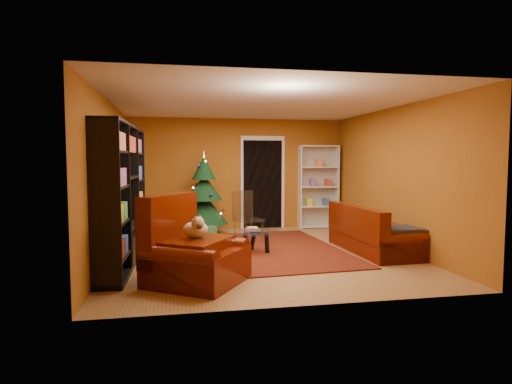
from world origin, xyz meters
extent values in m
cube|color=olive|center=(0.00, 0.00, -0.03)|extent=(5.00, 5.50, 0.05)
cube|color=silver|center=(0.00, 0.00, 2.62)|extent=(5.00, 5.50, 0.05)
cube|color=#98581A|center=(0.00, 2.77, 1.30)|extent=(5.00, 0.05, 2.60)
cube|color=#98581A|center=(-2.52, 0.00, 1.30)|extent=(0.05, 5.50, 2.60)
cube|color=#98581A|center=(2.52, 0.00, 1.30)|extent=(0.05, 5.50, 2.60)
cube|color=#561B0D|center=(-0.07, 0.25, 0.01)|extent=(3.28, 3.76, 0.02)
cube|color=teal|center=(-1.51, 1.77, 0.16)|extent=(0.41, 0.41, 0.32)
cube|color=#2C6B3C|center=(-0.77, 1.58, 0.13)|extent=(0.31, 0.31, 0.26)
cube|color=maroon|center=(-0.89, 2.22, 0.12)|extent=(0.29, 0.29, 0.23)
camera|label=1|loc=(-1.44, -7.26, 1.64)|focal=30.00mm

